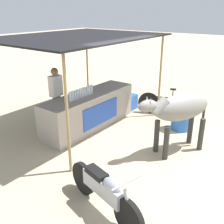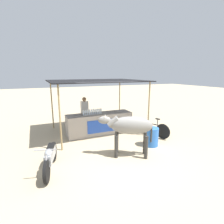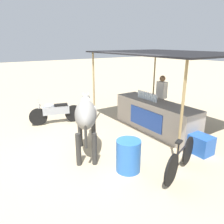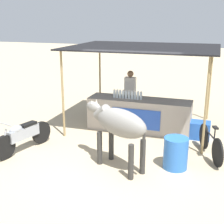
{
  "view_description": "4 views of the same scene",
  "coord_description": "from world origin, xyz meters",
  "px_view_note": "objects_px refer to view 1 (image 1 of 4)",
  "views": [
    {
      "loc": [
        -5.02,
        -2.33,
        3.09
      ],
      "look_at": [
        -0.2,
        1.27,
        0.71
      ],
      "focal_mm": 42.0,
      "sensor_mm": 36.0,
      "label": 1
    },
    {
      "loc": [
        -2.63,
        -5.14,
        2.78
      ],
      "look_at": [
        0.26,
        1.37,
        1.18
      ],
      "focal_mm": 28.0,
      "sensor_mm": 36.0,
      "label": 2
    },
    {
      "loc": [
        4.69,
        -2.58,
        2.72
      ],
      "look_at": [
        -0.33,
        0.78,
        0.79
      ],
      "focal_mm": 35.0,
      "sensor_mm": 36.0,
      "label": 3
    },
    {
      "loc": [
        2.04,
        -6.38,
        3.25
      ],
      "look_at": [
        -0.48,
        1.1,
        0.84
      ],
      "focal_mm": 50.0,
      "sensor_mm": 36.0,
      "label": 4
    }
  ],
  "objects_px": {
    "vendor_behind_counter": "(56,97)",
    "stall_counter": "(90,110)",
    "motorcycle_parked": "(104,190)",
    "cooler_box": "(127,102)",
    "cow": "(179,109)",
    "water_barrel": "(182,117)",
    "bicycle_leaning": "(165,104)"
  },
  "relations": [
    {
      "from": "vendor_behind_counter",
      "to": "cooler_box",
      "type": "relative_size",
      "value": 2.75
    },
    {
      "from": "stall_counter",
      "to": "water_barrel",
      "type": "xyz_separation_m",
      "value": [
        1.36,
        -2.12,
        -0.12
      ]
    },
    {
      "from": "stall_counter",
      "to": "water_barrel",
      "type": "height_order",
      "value": "stall_counter"
    },
    {
      "from": "motorcycle_parked",
      "to": "vendor_behind_counter",
      "type": "bearing_deg",
      "value": 59.04
    },
    {
      "from": "cooler_box",
      "to": "bicycle_leaning",
      "type": "xyz_separation_m",
      "value": [
        0.33,
        -1.17,
        0.11
      ]
    },
    {
      "from": "stall_counter",
      "to": "cow",
      "type": "xyz_separation_m",
      "value": [
        0.15,
        -2.5,
        0.55
      ]
    },
    {
      "from": "cooler_box",
      "to": "bicycle_leaning",
      "type": "distance_m",
      "value": 1.22
    },
    {
      "from": "stall_counter",
      "to": "cooler_box",
      "type": "xyz_separation_m",
      "value": [
        1.74,
        -0.1,
        -0.24
      ]
    },
    {
      "from": "cow",
      "to": "motorcycle_parked",
      "type": "distance_m",
      "value": 2.61
    },
    {
      "from": "stall_counter",
      "to": "cooler_box",
      "type": "relative_size",
      "value": 5.0
    },
    {
      "from": "stall_counter",
      "to": "water_barrel",
      "type": "relative_size",
      "value": 4.18
    },
    {
      "from": "cooler_box",
      "to": "bicycle_leaning",
      "type": "relative_size",
      "value": 0.38
    },
    {
      "from": "stall_counter",
      "to": "motorcycle_parked",
      "type": "bearing_deg",
      "value": -134.8
    },
    {
      "from": "vendor_behind_counter",
      "to": "water_barrel",
      "type": "xyz_separation_m",
      "value": [
        1.85,
        -2.87,
        -0.49
      ]
    },
    {
      "from": "cow",
      "to": "bicycle_leaning",
      "type": "height_order",
      "value": "cow"
    },
    {
      "from": "motorcycle_parked",
      "to": "cooler_box",
      "type": "bearing_deg",
      "value": 29.19
    },
    {
      "from": "motorcycle_parked",
      "to": "water_barrel",
      "type": "bearing_deg",
      "value": 4.36
    },
    {
      "from": "stall_counter",
      "to": "cooler_box",
      "type": "distance_m",
      "value": 1.76
    },
    {
      "from": "vendor_behind_counter",
      "to": "cow",
      "type": "relative_size",
      "value": 0.93
    },
    {
      "from": "vendor_behind_counter",
      "to": "motorcycle_parked",
      "type": "bearing_deg",
      "value": -120.96
    },
    {
      "from": "vendor_behind_counter",
      "to": "motorcycle_parked",
      "type": "height_order",
      "value": "vendor_behind_counter"
    },
    {
      "from": "motorcycle_parked",
      "to": "cow",
      "type": "bearing_deg",
      "value": -2.22
    },
    {
      "from": "cooler_box",
      "to": "vendor_behind_counter",
      "type": "bearing_deg",
      "value": 159.15
    },
    {
      "from": "bicycle_leaning",
      "to": "water_barrel",
      "type": "bearing_deg",
      "value": -130.06
    },
    {
      "from": "vendor_behind_counter",
      "to": "bicycle_leaning",
      "type": "xyz_separation_m",
      "value": [
        2.56,
        -2.02,
        -0.5
      ]
    },
    {
      "from": "bicycle_leaning",
      "to": "vendor_behind_counter",
      "type": "bearing_deg",
      "value": 141.78
    },
    {
      "from": "motorcycle_parked",
      "to": "bicycle_leaning",
      "type": "relative_size",
      "value": 1.12
    },
    {
      "from": "cooler_box",
      "to": "cow",
      "type": "xyz_separation_m",
      "value": [
        -1.59,
        -2.4,
        0.79
      ]
    },
    {
      "from": "cow",
      "to": "motorcycle_parked",
      "type": "xyz_separation_m",
      "value": [
        -2.53,
        0.1,
        -0.61
      ]
    },
    {
      "from": "cow",
      "to": "bicycle_leaning",
      "type": "bearing_deg",
      "value": 32.65
    },
    {
      "from": "vendor_behind_counter",
      "to": "stall_counter",
      "type": "bearing_deg",
      "value": -56.81
    },
    {
      "from": "water_barrel",
      "to": "cow",
      "type": "xyz_separation_m",
      "value": [
        -1.21,
        -0.38,
        0.68
      ]
    }
  ]
}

